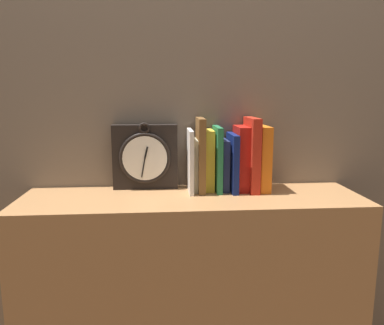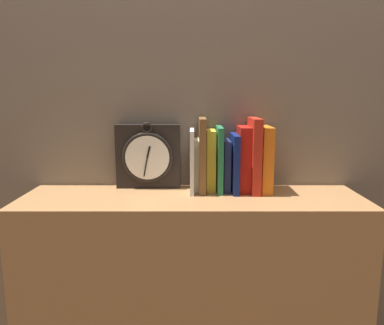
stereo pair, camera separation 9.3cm
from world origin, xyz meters
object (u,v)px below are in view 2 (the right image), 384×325
at_px(book_slot0_white, 192,161).
at_px(book_slot1_cream, 196,165).
at_px(book_slot2_brown, 202,155).
at_px(book_slot5_navy, 226,165).
at_px(book_slot6_navy, 234,163).
at_px(book_slot8_red, 254,155).
at_px(book_slot9_orange, 265,159).
at_px(book_slot4_green, 219,159).
at_px(book_slot3_yellow, 211,160).
at_px(clock, 148,156).
at_px(book_slot7_red, 243,159).

distance_m(book_slot0_white, book_slot1_cream, 0.03).
xyz_separation_m(book_slot2_brown, book_slot5_navy, (0.08, 0.01, -0.04)).
relative_size(book_slot6_navy, book_slot8_red, 0.78).
relative_size(book_slot5_navy, book_slot9_orange, 0.79).
bearing_deg(book_slot6_navy, book_slot0_white, 179.46).
bearing_deg(book_slot4_green, book_slot6_navy, -6.01).
bearing_deg(book_slot6_navy, book_slot1_cream, 172.72).
xyz_separation_m(book_slot6_navy, book_slot9_orange, (0.10, 0.00, 0.01)).
xyz_separation_m(book_slot0_white, book_slot4_green, (0.09, 0.00, 0.00)).
bearing_deg(book_slot3_yellow, book_slot8_red, -8.23).
distance_m(clock, book_slot6_navy, 0.31).
height_order(book_slot1_cream, book_slot7_red, book_slot7_red).
distance_m(book_slot2_brown, book_slot4_green, 0.06).
bearing_deg(book_slot8_red, book_slot7_red, 161.81).
bearing_deg(book_slot1_cream, book_slot7_red, -2.18).
bearing_deg(book_slot4_green, book_slot9_orange, -0.33).
distance_m(book_slot8_red, book_slot9_orange, 0.04).
distance_m(book_slot0_white, book_slot4_green, 0.09).
xyz_separation_m(clock, book_slot9_orange, (0.41, -0.04, -0.00)).
bearing_deg(book_slot0_white, book_slot3_yellow, 16.45).
bearing_deg(book_slot9_orange, book_slot0_white, -179.27).
bearing_deg(book_slot9_orange, book_slot6_navy, -177.51).
height_order(book_slot4_green, book_slot7_red, same).
bearing_deg(book_slot4_green, book_slot1_cream, 171.88).
height_order(book_slot2_brown, book_slot3_yellow, book_slot2_brown).
height_order(book_slot2_brown, book_slot5_navy, book_slot2_brown).
height_order(book_slot4_green, book_slot6_navy, book_slot4_green).
bearing_deg(book_slot1_cream, book_slot5_navy, -0.44).
distance_m(book_slot0_white, book_slot2_brown, 0.04).
bearing_deg(book_slot2_brown, book_slot0_white, -173.09).
relative_size(book_slot5_navy, book_slot6_navy, 0.89).
xyz_separation_m(book_slot2_brown, book_slot7_red, (0.14, 0.00, -0.01)).
bearing_deg(book_slot9_orange, book_slot8_red, -171.86).
relative_size(book_slot0_white, book_slot3_yellow, 1.02).
bearing_deg(book_slot8_red, clock, 172.47).
bearing_deg(book_slot6_navy, clock, 170.99).
bearing_deg(book_slot7_red, clock, 173.61).
distance_m(book_slot1_cream, book_slot8_red, 0.20).
xyz_separation_m(clock, book_slot4_green, (0.25, -0.04, -0.00)).
distance_m(book_slot2_brown, book_slot3_yellow, 0.04).
relative_size(book_slot1_cream, book_slot6_navy, 0.90).
bearing_deg(book_slot7_red, book_slot6_navy, -161.95).
height_order(book_slot5_navy, book_slot8_red, book_slot8_red).
relative_size(book_slot2_brown, book_slot5_navy, 1.43).
height_order(book_slot1_cream, book_slot6_navy, book_slot6_navy).
xyz_separation_m(book_slot2_brown, book_slot3_yellow, (0.03, 0.01, -0.02)).
relative_size(book_slot1_cream, book_slot3_yellow, 0.85).
distance_m(book_slot1_cream, book_slot4_green, 0.08).
bearing_deg(book_slot0_white, book_slot5_navy, 6.95).
distance_m(book_slot0_white, book_slot6_navy, 0.15).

